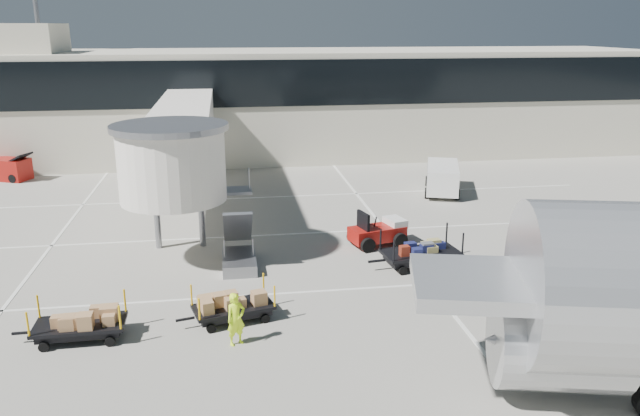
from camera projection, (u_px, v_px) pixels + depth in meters
The scene contains 11 objects.
ground at pixel (283, 317), 21.95m from camera, with size 140.00×140.00×0.00m, color #9C978B.
lane_markings at pixel (252, 234), 30.71m from camera, with size 40.00×30.00×0.02m.
terminal at pixel (242, 101), 49.14m from camera, with size 64.00×12.11×15.20m.
jet_bridge at pixel (182, 139), 31.80m from camera, with size 5.70×20.40×6.03m.
baggage_tug at pixel (378, 232), 29.02m from camera, with size 2.81×2.20×1.69m.
suitcase_cart at pixel (421, 253), 26.52m from camera, with size 4.08×2.03×1.57m.
box_cart_near at pixel (232, 307), 21.55m from camera, with size 3.43×1.99×1.32m.
box_cart_far at pixel (80, 322), 20.34m from camera, with size 3.55×1.49×1.39m.
ground_worker at pixel (236, 319), 19.88m from camera, with size 0.64×0.42×1.76m, color #CFFF1A.
minivan at pixel (442, 176), 38.15m from camera, with size 3.19×4.88×1.72m.
belt_loader at pixel (3, 169), 41.39m from camera, with size 4.09×2.82×1.85m.
Camera 1 is at (-1.75, -19.94, 9.90)m, focal length 35.00 mm.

